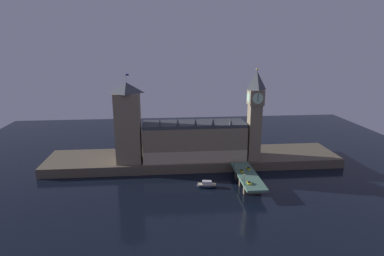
{
  "coord_description": "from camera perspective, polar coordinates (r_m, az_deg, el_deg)",
  "views": [
    {
      "loc": [
        -22.94,
        -193.38,
        88.84
      ],
      "look_at": [
        -3.15,
        20.0,
        33.06
      ],
      "focal_mm": 30.0,
      "sensor_mm": 36.0,
      "label": 1
    }
  ],
  "objects": [
    {
      "name": "ground_plane",
      "position": [
        214.04,
        1.35,
        -9.94
      ],
      "size": [
        400.0,
        400.0,
        0.0
      ],
      "primitive_type": "plane",
      "color": "black"
    },
    {
      "name": "embankment",
      "position": [
        248.66,
        0.32,
        -5.52
      ],
      "size": [
        220.0,
        42.0,
        6.72
      ],
      "color": "brown",
      "rests_on": "ground_plane"
    },
    {
      "name": "parliament_hall",
      "position": [
        236.86,
        0.39,
        -2.23
      ],
      "size": [
        74.46,
        23.81,
        32.73
      ],
      "color": "#7F7056",
      "rests_on": "embankment"
    },
    {
      "name": "clock_tower",
      "position": [
        233.59,
        11.13,
        2.71
      ],
      "size": [
        10.75,
        10.86,
        66.39
      ],
      "color": "#7F7056",
      "rests_on": "embankment"
    },
    {
      "name": "victoria_tower",
      "position": [
        231.14,
        -11.31,
        0.94
      ],
      "size": [
        17.61,
        17.61,
        63.16
      ],
      "color": "#7F7056",
      "rests_on": "embankment"
    },
    {
      "name": "bridge",
      "position": [
        213.02,
        9.86,
        -8.78
      ],
      "size": [
        12.8,
        46.0,
        7.41
      ],
      "color": "#4C7560",
      "rests_on": "ground_plane"
    },
    {
      "name": "car_northbound_lead",
      "position": [
        216.18,
        8.79,
        -7.53
      ],
      "size": [
        1.89,
        4.58,
        1.42
      ],
      "color": "yellow",
      "rests_on": "bridge"
    },
    {
      "name": "car_northbound_trail",
      "position": [
        199.34,
        10.11,
        -9.57
      ],
      "size": [
        1.97,
        4.36,
        1.34
      ],
      "color": "yellow",
      "rests_on": "bridge"
    },
    {
      "name": "car_southbound_trail",
      "position": [
        220.94,
        9.98,
        -7.09
      ],
      "size": [
        1.95,
        4.31,
        1.37
      ],
      "color": "yellow",
      "rests_on": "bridge"
    },
    {
      "name": "pedestrian_near_rail",
      "position": [
        202.76,
        8.97,
        -8.98
      ],
      "size": [
        0.38,
        0.38,
        1.8
      ],
      "color": "black",
      "rests_on": "bridge"
    },
    {
      "name": "pedestrian_far_rail",
      "position": [
        218.02,
        7.88,
        -7.24
      ],
      "size": [
        0.38,
        0.38,
        1.66
      ],
      "color": "black",
      "rests_on": "bridge"
    },
    {
      "name": "street_lamp_near",
      "position": [
        195.84,
        9.34,
        -8.76
      ],
      "size": [
        1.34,
        0.6,
        7.12
      ],
      "color": "#2D3333",
      "rests_on": "bridge"
    },
    {
      "name": "street_lamp_far",
      "position": [
        222.4,
        7.45,
        -5.82
      ],
      "size": [
        1.34,
        0.6,
        6.97
      ],
      "color": "#2D3333",
      "rests_on": "bridge"
    },
    {
      "name": "boat_upstream",
      "position": [
        209.21,
        2.66,
        -10.08
      ],
      "size": [
        13.99,
        7.06,
        4.32
      ],
      "color": "#1E2842",
      "rests_on": "ground_plane"
    }
  ]
}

